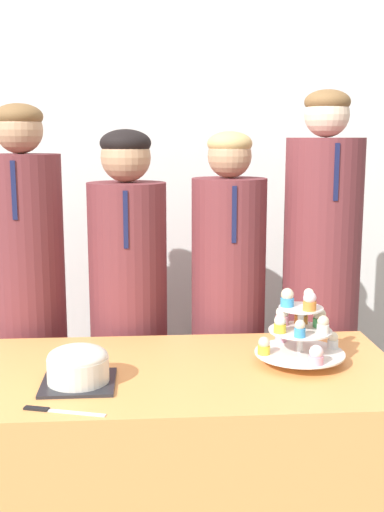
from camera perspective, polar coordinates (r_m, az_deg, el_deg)
The scene contains 9 objects.
wall_back at distance 3.36m, azimuth -2.66°, elevation 8.38°, with size 9.00×0.06×2.70m.
table at distance 2.29m, azimuth -1.51°, elevation -18.57°, with size 1.49×0.74×0.72m.
round_cake at distance 2.02m, azimuth -10.10°, elevation -9.54°, with size 0.22×0.22×0.12m.
cake_knife at distance 1.87m, azimuth -12.44°, elevation -13.26°, with size 0.23×0.08×0.01m.
cupcake_stand at distance 2.18m, azimuth 9.58°, elevation -6.47°, with size 0.30×0.30×0.26m.
student_0 at distance 2.72m, azimuth -14.38°, elevation -5.01°, with size 0.31×0.32×1.60m.
student_1 at distance 2.69m, azimuth -5.64°, elevation -5.91°, with size 0.32×0.32×1.51m.
student_2 at distance 2.72m, azimuth 3.21°, elevation -5.91°, with size 0.31×0.31×1.50m.
student_3 at distance 2.77m, azimuth 11.31°, elevation -4.08°, with size 0.32×0.32×1.66m.
Camera 1 is at (-0.09, -1.63, 1.47)m, focal length 45.00 mm.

